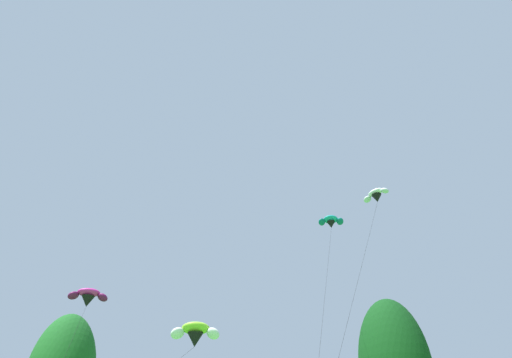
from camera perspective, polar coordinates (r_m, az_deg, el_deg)
name	(u,v)px	position (r m, az deg, el deg)	size (l,w,h in m)	color
parafoil_kite_high_magenta	(88,297)	(38.35, -20.71, -13.93)	(8.54, 18.28, 12.50)	#D12893
parafoil_kite_mid_white	(376,196)	(35.73, 15.13, -2.06)	(7.72, 9.92, 18.82)	white
parafoil_kite_far_lime_white	(195,334)	(36.00, -7.79, -19.04)	(4.01, 19.23, 10.06)	#93D633
parafoil_kite_low_teal	(331,222)	(46.16, 9.56, -5.44)	(5.64, 20.00, 22.29)	teal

